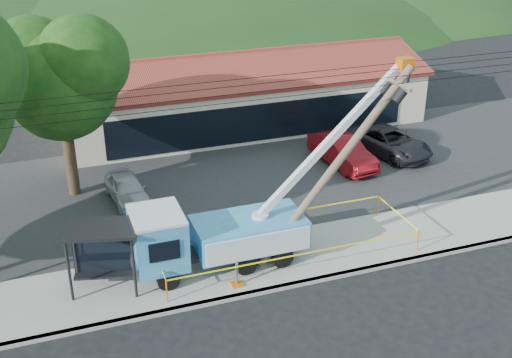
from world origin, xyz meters
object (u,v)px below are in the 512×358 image
object	(u,v)px
utility_truck	(216,233)
car_red	(342,166)
car_silver	(129,203)
car_dark	(387,155)
bus_shelter	(103,242)
leaning_pole	(342,158)

from	to	relation	value
utility_truck	car_red	xyz separation A→B (m)	(9.27, 7.29, -1.63)
utility_truck	car_silver	bearing A→B (deg)	109.41
car_red	car_dark	size ratio (longest dim) A/B	0.89
bus_shelter	car_silver	distance (m)	7.42
bus_shelter	car_red	world-z (taller)	bus_shelter
leaning_pole	car_red	world-z (taller)	leaning_pole
car_silver	utility_truck	bearing A→B (deg)	-76.70
utility_truck	car_red	world-z (taller)	utility_truck
bus_shelter	car_dark	size ratio (longest dim) A/B	0.58
car_silver	car_dark	world-z (taller)	car_dark
car_silver	car_red	world-z (taller)	car_red
car_red	car_dark	xyz separation A→B (m)	(3.14, 0.53, 0.00)
leaning_pole	car_dark	size ratio (longest dim) A/B	1.47
bus_shelter	car_dark	bearing A→B (deg)	39.83
utility_truck	car_red	size ratio (longest dim) A/B	2.42
utility_truck	leaning_pole	xyz separation A→B (m)	(5.03, -0.61, 2.72)
car_silver	car_red	bearing A→B (deg)	-3.83
leaning_pole	bus_shelter	bearing A→B (deg)	176.38
utility_truck	bus_shelter	bearing A→B (deg)	-179.78
leaning_pole	car_red	distance (m)	9.96
utility_truck	car_silver	size ratio (longest dim) A/B	2.93
car_silver	car_dark	distance (m)	14.84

